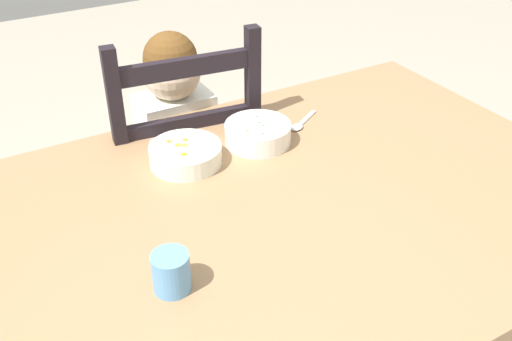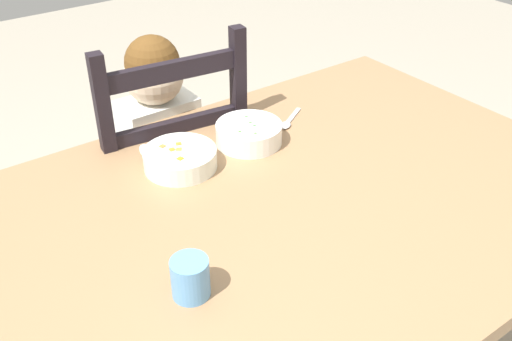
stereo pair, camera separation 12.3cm
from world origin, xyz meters
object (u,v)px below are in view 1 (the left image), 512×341
Objects in this scene: bowl_of_peas at (258,133)px; drinking_cup at (171,272)px; child_figure at (180,140)px; spoon at (300,124)px; dining_chair at (182,184)px; bowl_of_carrots at (186,154)px; dining_table at (270,237)px.

drinking_cup is at bearing -136.31° from bowl_of_peas.
child_figure is 7.59× the size of spoon.
child_figure is 0.34m from bowl_of_peas.
dining_chair is 5.82× the size of bowl_of_peas.
child_figure reaches higher than drinking_cup.
bowl_of_peas is at bearing -0.02° from bowl_of_carrots.
dining_chair is at bearing 110.27° from bowl_of_peas.
child_figure is at bearing 109.46° from bowl_of_peas.
drinking_cup is at bearing -143.50° from spoon.
drinking_cup is (-0.41, -0.39, 0.01)m from bowl_of_peas.
drinking_cup reaches higher than bowl_of_carrots.
bowl_of_peas is (0.10, -0.29, 0.14)m from child_figure.
bowl_of_peas is 0.56m from drinking_cup.
child_figure reaches higher than spoon.
dining_chair reaches higher than spoon.
dining_table is 0.55m from child_figure.
drinking_cup is (-0.30, -0.69, 0.31)m from dining_chair.
dining_chair is at bearing 89.21° from dining_table.
bowl_of_carrots is (-0.10, -0.30, 0.30)m from dining_chair.
dining_chair is 0.44m from bowl_of_peas.
bowl_of_carrots is 0.36m from spoon.
dining_chair reaches higher than drinking_cup.
child_figure is (0.01, 0.55, -0.02)m from dining_table.
bowl_of_peas is (0.12, 0.26, 0.12)m from dining_table.
dining_chair is 1.04× the size of child_figure.
dining_table is at bearing -133.06° from spoon.
drinking_cup is (-0.55, -0.41, 0.04)m from spoon.
drinking_cup is (-0.30, -0.68, 0.15)m from child_figure.
dining_chair is at bearing 71.88° from bowl_of_carrots.
dining_table is 20.10× the size of drinking_cup.
child_figure is 12.29× the size of drinking_cup.
dining_table is at bearing -91.45° from child_figure.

